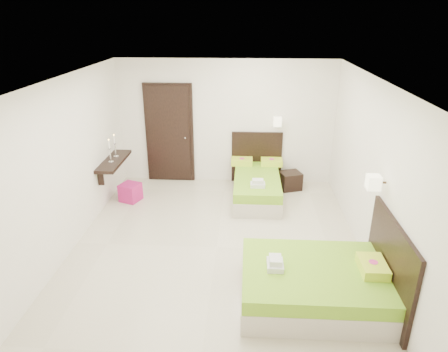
# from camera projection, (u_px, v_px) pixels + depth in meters

# --- Properties ---
(floor) EXTENTS (5.50, 5.50, 0.00)m
(floor) POSITION_uv_depth(u_px,v_px,m) (217.00, 247.00, 6.30)
(floor) COLOR beige
(floor) RESTS_ON ground
(bed_single) EXTENTS (1.07, 1.78, 1.47)m
(bed_single) POSITION_uv_depth(u_px,v_px,m) (257.00, 184.00, 7.96)
(bed_single) COLOR #BEB5A3
(bed_single) RESTS_ON ground
(bed_double) EXTENTS (1.84, 1.56, 1.52)m
(bed_double) POSITION_uv_depth(u_px,v_px,m) (320.00, 283.00, 5.05)
(bed_double) COLOR #BEB5A3
(bed_double) RESTS_ON ground
(nightstand) EXTENTS (0.51, 0.48, 0.37)m
(nightstand) POSITION_uv_depth(u_px,v_px,m) (290.00, 181.00, 8.32)
(nightstand) COLOR black
(nightstand) RESTS_ON ground
(ottoman) EXTENTS (0.45, 0.45, 0.35)m
(ottoman) POSITION_uv_depth(u_px,v_px,m) (130.00, 192.00, 7.81)
(ottoman) COLOR #9E155A
(ottoman) RESTS_ON ground
(door) EXTENTS (1.02, 0.15, 2.14)m
(door) POSITION_uv_depth(u_px,v_px,m) (170.00, 134.00, 8.45)
(door) COLOR black
(door) RESTS_ON ground
(console_shelf) EXTENTS (0.35, 1.20, 0.78)m
(console_shelf) POSITION_uv_depth(u_px,v_px,m) (113.00, 161.00, 7.58)
(console_shelf) COLOR black
(console_shelf) RESTS_ON ground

